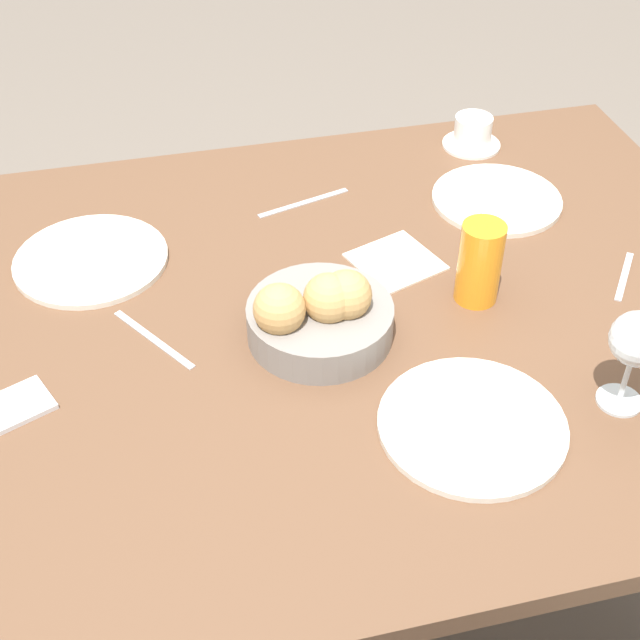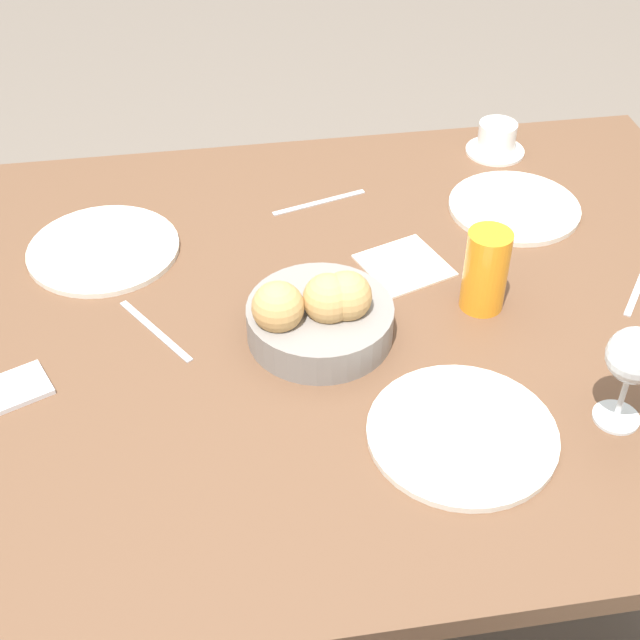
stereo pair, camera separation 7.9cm
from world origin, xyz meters
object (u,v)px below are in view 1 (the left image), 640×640
Objects in this scene: plate_near_right at (91,260)px; napkin at (396,262)px; coffee_cup at (473,133)px; plate_far_center at (472,425)px; plate_near_left at (497,199)px; fork_silver at (154,341)px; juice_glass at (480,263)px; knife_silver at (304,203)px; spoon_coffee at (624,276)px; bread_basket at (319,315)px; wine_glass at (637,342)px.

napkin is (-0.50, 0.12, -0.00)m from plate_near_right.
coffee_cup is (-0.76, -0.22, 0.02)m from plate_near_right.
plate_near_left is at bearing -115.39° from plate_far_center.
plate_far_center is at bearing 145.56° from fork_silver.
fork_silver is 0.97× the size of napkin.
knife_silver is at bearing -57.94° from juice_glass.
coffee_cup is at bearing -79.00° from spoon_coffee.
fork_silver is (0.40, -0.28, -0.00)m from plate_far_center.
coffee_cup reaches higher than knife_silver.
spoon_coffee is (-0.09, 0.46, -0.03)m from coffee_cup.
plate_far_center is at bearing 69.21° from coffee_cup.
wine_glass is at bearing 148.44° from bread_basket.
knife_silver is 0.57m from spoon_coffee.
spoon_coffee is at bearing 160.46° from napkin.
knife_silver is (0.32, -0.60, -0.11)m from wine_glass.
coffee_cup is 0.47m from spoon_coffee.
coffee_cup is 0.65× the size of knife_silver.
knife_silver is at bearing -133.77° from fork_silver.
plate_near_right is 0.70m from plate_far_center.
napkin is at bearing -50.77° from juice_glass.
fork_silver is at bearing 14.21° from napkin.
napkin is at bearing -61.57° from wine_glass.
bread_basket is 0.23m from napkin.
napkin reaches higher than spoon_coffee.
juice_glass reaches higher than plate_near_left.
coffee_cup reaches higher than plate_near_right.
plate_far_center is at bearing 124.70° from bread_basket.
bread_basket is 1.38× the size of fork_silver.
spoon_coffee is at bearing -119.54° from wine_glass.
fork_silver is (0.65, 0.24, -0.00)m from plate_near_left.
napkin is at bearing -91.46° from plate_far_center.
coffee_cup is at bearing -97.89° from plate_near_left.
plate_far_center reaches higher than knife_silver.
plate_far_center is (-0.16, 0.23, -0.04)m from bread_basket.
plate_near_left is 0.57m from plate_far_center.
plate_far_center reaches higher than spoon_coffee.
knife_silver is (-0.39, -0.09, -0.00)m from plate_near_right.
wine_glass is 0.95× the size of napkin.
bread_basket is 1.61× the size of juice_glass.
fork_silver is 0.89× the size of knife_silver.
knife_silver is at bearing -36.01° from spoon_coffee.
coffee_cup is (-0.27, -0.72, 0.02)m from plate_far_center.
bread_basket is 0.28m from plate_far_center.
coffee_cup reaches higher than plate_near_left.
plate_far_center is at bearing 99.62° from knife_silver.
fork_silver is 1.37× the size of spoon_coffee.
knife_silver is 0.24m from napkin.
wine_glass is at bearing 86.93° from plate_near_left.
bread_basket reaches higher than fork_silver.
juice_glass reaches higher than bread_basket.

